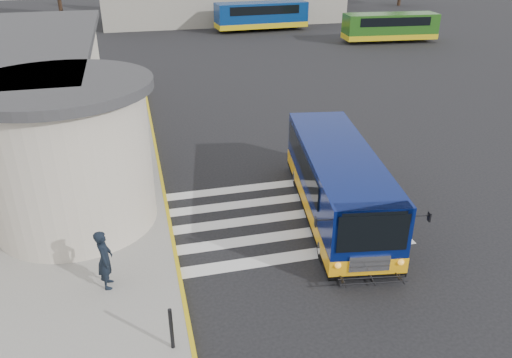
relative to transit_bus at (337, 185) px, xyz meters
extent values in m
plane|color=black|center=(-1.68, 1.12, -1.16)|extent=(140.00, 140.00, 0.00)
cube|color=gray|center=(-10.68, 5.12, -1.09)|extent=(10.00, 34.00, 0.15)
cube|color=gold|center=(-5.73, 5.12, -1.08)|extent=(0.12, 34.00, 0.16)
cylinder|color=#BEB4A1|center=(-8.68, 1.62, 1.24)|extent=(5.20, 5.20, 4.50)
cylinder|color=#38383A|center=(-8.68, 1.62, 3.64)|extent=(5.80, 5.80, 0.30)
cube|color=black|center=(-8.16, 6.12, 0.09)|extent=(0.08, 1.20, 2.20)
cube|color=#38383A|center=(-7.68, 6.12, 1.39)|extent=(1.20, 1.80, 0.12)
cube|color=silver|center=(-2.18, -2.08, -1.16)|extent=(8.00, 0.55, 0.01)
cube|color=silver|center=(-2.18, -0.88, -1.16)|extent=(8.00, 0.55, 0.01)
cube|color=silver|center=(-2.18, 0.32, -1.16)|extent=(8.00, 0.55, 0.01)
cube|color=silver|center=(-2.18, 1.52, -1.16)|extent=(8.00, 0.55, 0.01)
cube|color=silver|center=(-2.18, 2.72, -1.16)|extent=(8.00, 0.55, 0.01)
cube|color=gray|center=(4.32, 43.12, 0.84)|extent=(26.00, 8.00, 4.00)
cylinder|color=black|center=(-13.68, 51.12, 0.64)|extent=(0.44, 0.44, 3.60)
cube|color=#061351|center=(0.01, 0.03, 0.23)|extent=(3.47, 8.22, 2.08)
cube|color=#F6A610|center=(0.01, 0.03, -0.56)|extent=(3.50, 8.26, 0.50)
cube|color=black|center=(0.01, 0.03, -0.85)|extent=(3.49, 8.24, 0.19)
cube|color=black|center=(-0.64, -3.92, 0.56)|extent=(1.93, 0.37, 1.11)
cube|color=silver|center=(-0.64, -3.93, -0.41)|extent=(1.14, 0.24, 0.49)
cube|color=black|center=(-0.99, 0.91, 0.65)|extent=(0.98, 5.77, 0.80)
cube|color=black|center=(1.23, 0.55, 0.65)|extent=(0.98, 5.77, 0.80)
cylinder|color=black|center=(-1.38, -2.43, -0.74)|extent=(0.40, 0.88, 0.85)
cylinder|color=black|center=(0.54, -2.75, -0.74)|extent=(0.40, 0.88, 0.85)
cylinder|color=black|center=(-0.58, 2.46, -0.74)|extent=(0.40, 0.88, 0.85)
cylinder|color=black|center=(1.34, 2.15, -0.74)|extent=(0.40, 0.88, 0.85)
cube|color=black|center=(-2.15, -3.52, 0.92)|extent=(0.07, 0.16, 0.27)
cube|color=black|center=(0.91, -4.02, 0.92)|extent=(0.07, 0.16, 0.27)
imported|color=black|center=(-7.67, -2.33, -0.14)|extent=(0.45, 0.66, 1.75)
imported|color=black|center=(-7.64, -0.11, -0.07)|extent=(1.06, 1.15, 1.89)
cylinder|color=black|center=(-6.18, -5.08, -0.45)|extent=(0.09, 0.09, 1.13)
cube|color=navy|center=(6.89, 36.56, 0.42)|extent=(9.33, 3.07, 2.35)
cube|color=gold|center=(6.89, 36.56, -0.53)|extent=(9.37, 3.11, 0.51)
cube|color=black|center=(6.89, 36.56, 0.98)|extent=(7.29, 3.01, 0.82)
cube|color=#215316|center=(16.67, 27.96, 0.27)|extent=(8.52, 3.06, 2.13)
cube|color=gold|center=(16.67, 27.96, -0.59)|extent=(8.55, 3.09, 0.46)
cube|color=black|center=(16.67, 27.96, 0.78)|extent=(6.68, 2.94, 0.74)
camera|label=1|loc=(-6.43, -14.08, 7.74)|focal=35.00mm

